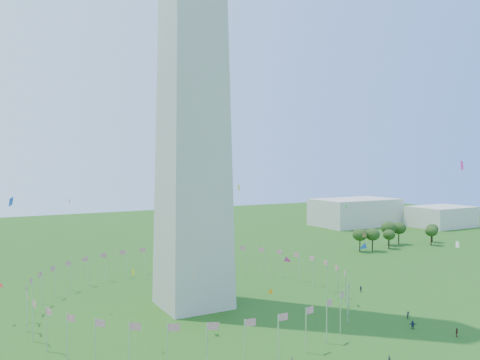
% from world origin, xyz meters
% --- Properties ---
extents(flag_ring, '(80.24, 80.24, 9.00)m').
position_xyz_m(flag_ring, '(-0.00, 50.00, 4.50)').
color(flag_ring, silver).
rests_on(flag_ring, ground).
extents(gov_building_east_a, '(50.00, 30.00, 16.00)m').
position_xyz_m(gov_building_east_a, '(150.00, 150.00, 8.00)').
color(gov_building_east_a, beige).
rests_on(gov_building_east_a, ground).
extents(gov_building_east_b, '(35.00, 25.00, 12.00)m').
position_xyz_m(gov_building_east_b, '(190.00, 120.00, 6.00)').
color(gov_building_east_b, beige).
rests_on(gov_building_east_b, ground).
extents(crowd, '(77.67, 70.62, 1.93)m').
position_xyz_m(crowd, '(13.67, 0.54, 0.91)').
color(crowd, '#20254C').
rests_on(crowd, ground).
extents(kites_aloft, '(87.93, 71.36, 33.68)m').
position_xyz_m(kites_aloft, '(8.27, 22.82, 21.73)').
color(kites_aloft, '#CC2699').
rests_on(kites_aloft, ground).
extents(tree_line_east, '(53.01, 15.64, 10.72)m').
position_xyz_m(tree_line_east, '(112.95, 85.78, 4.80)').
color(tree_line_east, '#2E521B').
rests_on(tree_line_east, ground).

